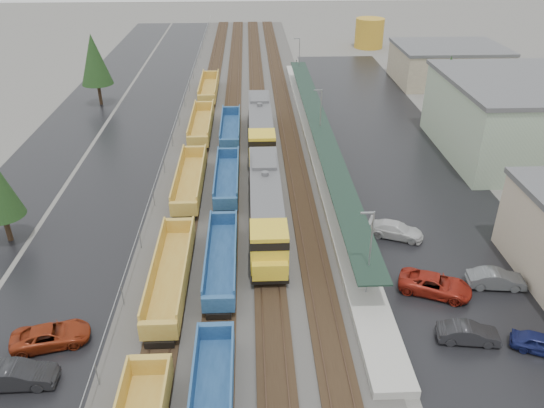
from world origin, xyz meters
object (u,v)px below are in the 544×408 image
(parked_car_west_b, at_px, (17,375))
(well_string_blue, at_px, (222,260))
(locomotive_lead, at_px, (266,207))
(parked_car_east_c, at_px, (396,230))
(locomotive_trail, at_px, (260,128))
(parked_car_west_c, at_px, (51,336))
(parked_car_east_d, at_px, (542,344))
(parked_car_east_e, at_px, (496,279))
(well_string_yellow, at_px, (182,221))
(parked_car_east_a, at_px, (468,333))
(parked_car_east_b, at_px, (435,285))
(storage_tank, at_px, (369,33))

(parked_car_west_b, bearing_deg, well_string_blue, -48.00)
(locomotive_lead, xyz_separation_m, parked_car_east_c, (12.15, -1.92, -1.74))
(locomotive_trail, distance_m, parked_car_west_c, 39.20)
(parked_car_east_c, bearing_deg, parked_car_east_d, -134.38)
(well_string_blue, relative_size, parked_car_east_e, 16.10)
(well_string_blue, bearing_deg, parked_car_east_e, -8.29)
(locomotive_lead, bearing_deg, well_string_yellow, -179.58)
(well_string_blue, bearing_deg, parked_car_east_d, -25.07)
(well_string_blue, distance_m, parked_car_east_e, 22.66)
(parked_car_east_a, distance_m, parked_car_east_c, 14.10)
(parked_car_east_c, bearing_deg, parked_car_west_b, 142.66)
(locomotive_trail, bearing_deg, parked_car_east_d, -64.02)
(well_string_yellow, xyz_separation_m, parked_car_east_e, (26.42, -9.77, -0.44))
(well_string_yellow, relative_size, parked_car_west_b, 20.25)
(parked_car_east_a, bearing_deg, parked_car_east_b, 14.42)
(parked_car_east_d, xyz_separation_m, parked_car_east_e, (-0.15, 7.29, 0.08))
(parked_car_east_a, relative_size, parked_car_east_b, 0.76)
(well_string_blue, height_order, parked_car_east_c, well_string_blue)
(locomotive_lead, xyz_separation_m, parked_car_west_c, (-15.74, -14.86, -1.74))
(locomotive_lead, distance_m, well_string_blue, 7.81)
(locomotive_lead, distance_m, parked_car_west_b, 25.01)
(parked_car_west_b, bearing_deg, parked_car_east_a, -86.40)
(locomotive_trail, relative_size, parked_car_east_c, 4.02)
(parked_car_east_c, distance_m, parked_car_east_d, 16.50)
(parked_car_east_d, bearing_deg, parked_car_east_a, 100.46)
(locomotive_lead, bearing_deg, parked_car_east_d, -42.67)
(locomotive_lead, xyz_separation_m, parked_car_east_b, (13.20, -10.36, -1.69))
(storage_tank, distance_m, parked_car_west_c, 101.02)
(parked_car_west_c, xyz_separation_m, parked_car_east_e, (34.16, 5.03, 0.02))
(locomotive_lead, relative_size, parked_car_east_a, 4.72)
(locomotive_lead, relative_size, parked_car_east_b, 3.60)
(locomotive_lead, xyz_separation_m, locomotive_trail, (0.00, 21.00, 0.00))
(parked_car_east_a, relative_size, parked_car_east_d, 1.08)
(locomotive_lead, distance_m, parked_car_east_c, 12.42)
(parked_car_east_c, bearing_deg, locomotive_lead, 103.72)
(parked_car_west_b, bearing_deg, parked_car_east_d, -89.02)
(locomotive_lead, distance_m, parked_car_west_c, 21.72)
(storage_tank, distance_m, parked_car_east_b, 88.50)
(locomotive_trail, xyz_separation_m, parked_car_east_c, (12.15, -22.92, -1.74))
(parked_car_east_e, bearing_deg, parked_car_east_d, -172.65)
(well_string_yellow, distance_m, parked_car_west_c, 16.71)
(parked_car_west_b, bearing_deg, locomotive_trail, -24.23)
(well_string_yellow, xyz_separation_m, well_string_blue, (4.00, -6.51, -0.08))
(parked_car_west_c, relative_size, parked_car_east_c, 1.04)
(well_string_yellow, xyz_separation_m, parked_car_west_c, (-7.74, -14.80, -0.46))
(parked_car_east_b, relative_size, parked_car_east_e, 1.23)
(storage_tank, xyz_separation_m, parked_car_west_b, (-42.46, -95.76, -2.35))
(well_string_yellow, bearing_deg, storage_tank, 66.40)
(parked_car_east_d, bearing_deg, parked_car_east_c, 47.77)
(well_string_blue, relative_size, parked_car_west_b, 15.12)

